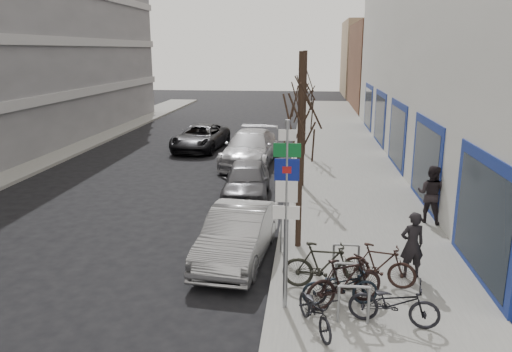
% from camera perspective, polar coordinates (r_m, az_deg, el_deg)
% --- Properties ---
extents(ground, '(120.00, 120.00, 0.00)m').
position_cam_1_polar(ground, '(11.54, -9.09, -14.59)').
color(ground, black).
rests_on(ground, ground).
extents(sidewalk_east, '(5.00, 70.00, 0.15)m').
position_cam_1_polar(sidewalk_east, '(20.55, 10.53, -1.41)').
color(sidewalk_east, slate).
rests_on(sidewalk_east, ground).
extents(brick_building_far, '(12.00, 14.00, 8.00)m').
position_cam_1_polar(brick_building_far, '(50.79, 17.97, 11.84)').
color(brick_building_far, brown).
rests_on(brick_building_far, ground).
extents(tan_building_far, '(13.00, 12.00, 9.00)m').
position_cam_1_polar(tan_building_far, '(65.62, 15.78, 12.82)').
color(tan_building_far, '#937A5B').
rests_on(tan_building_far, ground).
extents(highway_sign_pole, '(0.55, 0.10, 4.20)m').
position_cam_1_polar(highway_sign_pole, '(10.21, 3.49, -3.31)').
color(highway_sign_pole, gray).
rests_on(highway_sign_pole, ground).
extents(bike_rack, '(0.66, 2.26, 0.83)m').
position_cam_1_polar(bike_rack, '(11.47, 10.64, -11.16)').
color(bike_rack, gray).
rests_on(bike_rack, sidewalk_east).
extents(tree_near, '(1.80, 1.80, 5.50)m').
position_cam_1_polar(tree_near, '(13.31, 5.16, 8.03)').
color(tree_near, black).
rests_on(tree_near, ground).
extents(tree_mid, '(1.80, 1.80, 5.50)m').
position_cam_1_polar(tree_mid, '(19.79, 5.49, 10.04)').
color(tree_mid, black).
rests_on(tree_mid, ground).
extents(tree_far, '(1.80, 1.80, 5.50)m').
position_cam_1_polar(tree_far, '(26.28, 5.66, 11.06)').
color(tree_far, black).
rests_on(tree_far, ground).
extents(meter_front, '(0.10, 0.08, 1.27)m').
position_cam_1_polar(meter_front, '(13.56, 2.92, -5.67)').
color(meter_front, gray).
rests_on(meter_front, sidewalk_east).
extents(meter_mid, '(0.10, 0.08, 1.27)m').
position_cam_1_polar(meter_mid, '(18.82, 3.84, 0.01)').
color(meter_mid, gray).
rests_on(meter_mid, sidewalk_east).
extents(meter_back, '(0.10, 0.08, 1.27)m').
position_cam_1_polar(meter_back, '(24.19, 4.36, 3.20)').
color(meter_back, gray).
rests_on(meter_back, sidewalk_east).
extents(bike_near_left, '(1.04, 1.62, 0.95)m').
position_cam_1_polar(bike_near_left, '(10.18, 6.79, -14.68)').
color(bike_near_left, black).
rests_on(bike_near_left, sidewalk_east).
extents(bike_near_right, '(1.93, 1.37, 1.15)m').
position_cam_1_polar(bike_near_right, '(11.05, 10.09, -11.80)').
color(bike_near_right, black).
rests_on(bike_near_right, sidewalk_east).
extents(bike_mid_curb, '(1.72, 0.75, 1.01)m').
position_cam_1_polar(bike_mid_curb, '(11.12, 9.60, -11.96)').
color(bike_mid_curb, black).
rests_on(bike_mid_curb, sidewalk_east).
extents(bike_mid_inner, '(1.91, 0.64, 1.15)m').
position_cam_1_polar(bike_mid_inner, '(11.72, 7.68, -10.10)').
color(bike_mid_inner, black).
rests_on(bike_mid_inner, sidewalk_east).
extents(bike_far_curb, '(1.87, 0.86, 1.10)m').
position_cam_1_polar(bike_far_curb, '(10.61, 15.51, -13.42)').
color(bike_far_curb, black).
rests_on(bike_far_curb, sidewalk_east).
extents(bike_far_inner, '(1.80, 0.90, 1.05)m').
position_cam_1_polar(bike_far_inner, '(12.12, 13.89, -9.83)').
color(bike_far_inner, black).
rests_on(bike_far_inner, sidewalk_east).
extents(parked_car_front, '(1.93, 4.48, 1.43)m').
position_cam_1_polar(parked_car_front, '(13.48, -2.12, -6.70)').
color(parked_car_front, '#949498').
rests_on(parked_car_front, ground).
extents(parked_car_mid, '(1.90, 4.30, 1.44)m').
position_cam_1_polar(parked_car_mid, '(18.87, -1.11, -0.54)').
color(parked_car_mid, '#4C4B51').
rests_on(parked_car_mid, ground).
extents(parked_car_back, '(2.72, 5.84, 1.65)m').
position_cam_1_polar(parked_car_back, '(24.62, -0.67, 3.22)').
color(parked_car_back, '#B3B3B8').
rests_on(parked_car_back, ground).
extents(lane_car, '(2.87, 5.32, 1.42)m').
position_cam_1_polar(lane_car, '(28.48, -6.36, 4.40)').
color(lane_car, black).
rests_on(lane_car, ground).
extents(pedestrian_near, '(0.68, 0.53, 1.65)m').
position_cam_1_polar(pedestrian_near, '(12.68, 17.41, -7.50)').
color(pedestrian_near, black).
rests_on(pedestrian_near, sidewalk_east).
extents(pedestrian_far, '(0.84, 0.76, 1.89)m').
position_cam_1_polar(pedestrian_far, '(16.79, 19.39, -1.92)').
color(pedestrian_far, black).
rests_on(pedestrian_far, sidewalk_east).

